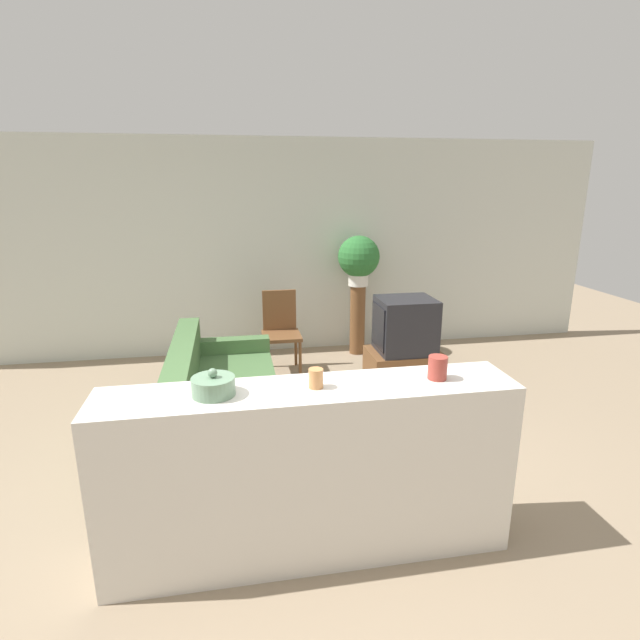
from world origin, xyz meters
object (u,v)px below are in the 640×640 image
at_px(television, 405,325).
at_px(wooden_chair, 281,328).
at_px(couch, 221,402).
at_px(decorative_bowl, 213,386).
at_px(potted_plant, 359,258).

height_order(television, wooden_chair, television).
distance_m(couch, television, 2.07).
bearing_deg(television, couch, -161.25).
relative_size(wooden_chair, decorative_bowl, 4.03).
distance_m(couch, wooden_chair, 1.62).
distance_m(potted_plant, decorative_bowl, 3.88).
bearing_deg(television, decorative_bowl, -129.96).
bearing_deg(wooden_chair, decorative_bowl, -102.21).
bearing_deg(wooden_chair, couch, -115.15).
bearing_deg(couch, television, 18.75).
relative_size(television, potted_plant, 0.95).
height_order(television, potted_plant, potted_plant).
bearing_deg(decorative_bowl, couch, 90.62).
relative_size(wooden_chair, potted_plant, 1.50).
xyz_separation_m(television, potted_plant, (-0.20, 1.21, 0.54)).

